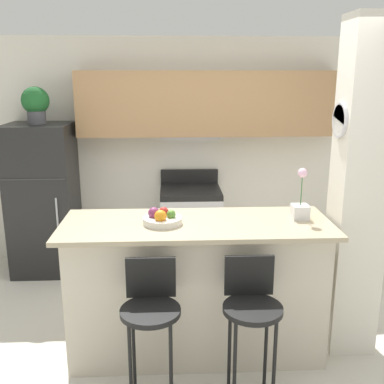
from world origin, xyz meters
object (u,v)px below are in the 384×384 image
bar_stool_left (151,311)px  fruit_bowl (162,218)px  potted_plant_on_fridge (36,103)px  bar_stool_right (252,309)px  orchid_vase (300,205)px  stove_range (190,227)px  refrigerator (44,199)px

bar_stool_left → fruit_bowl: bearing=82.7°
bar_stool_left → potted_plant_on_fridge: potted_plant_on_fridge is taller
bar_stool_right → orchid_vase: bearing=53.0°
stove_range → bar_stool_left: 2.25m
bar_stool_left → orchid_vase: 1.38m
refrigerator → orchid_vase: (2.38, -1.57, 0.36)m
potted_plant_on_fridge → fruit_bowl: size_ratio=1.32×
potted_plant_on_fridge → fruit_bowl: 2.24m
refrigerator → bar_stool_right: bearing=-49.0°
potted_plant_on_fridge → orchid_vase: (2.38, -1.57, -0.67)m
bar_stool_right → orchid_vase: size_ratio=2.50×
stove_range → orchid_vase: (0.77, -1.59, 0.72)m
bar_stool_right → refrigerator: bearing=131.0°
refrigerator → bar_stool_left: (1.25, -2.19, -0.16)m
potted_plant_on_fridge → bar_stool_right: bearing=-49.0°
bar_stool_left → bar_stool_right: same height
refrigerator → potted_plant_on_fridge: size_ratio=4.30×
fruit_bowl → refrigerator: bearing=128.8°
bar_stool_right → potted_plant_on_fridge: potted_plant_on_fridge is taller
orchid_vase → fruit_bowl: bearing=-175.8°
bar_stool_left → refrigerator: bearing=119.7°
stove_range → bar_stool_right: (0.30, -2.21, 0.20)m
stove_range → bar_stool_right: stove_range is taller
refrigerator → orchid_vase: size_ratio=4.18×
refrigerator → fruit_bowl: size_ratio=5.68×
potted_plant_on_fridge → orchid_vase: bearing=-33.5°
bar_stool_right → potted_plant_on_fridge: bearing=131.0°
potted_plant_on_fridge → stove_range: bearing=0.7°
orchid_vase → fruit_bowl: orchid_vase is taller
fruit_bowl → orchid_vase: bearing=4.2°
bar_stool_left → orchid_vase: orchid_vase is taller
bar_stool_left → bar_stool_right: bearing=0.0°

